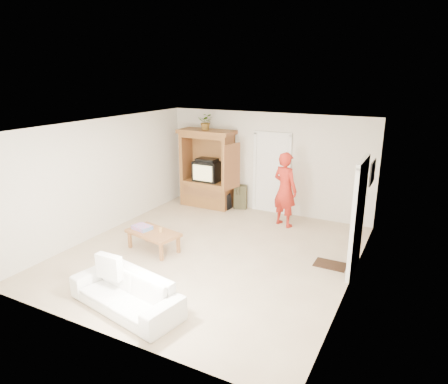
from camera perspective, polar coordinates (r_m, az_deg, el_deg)
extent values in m
plane|color=tan|center=(8.28, -1.89, -8.72)|extent=(6.00, 6.00, 0.00)
plane|color=white|center=(7.54, -2.08, 9.43)|extent=(6.00, 6.00, 0.00)
plane|color=silver|center=(10.44, 6.16, 4.14)|extent=(5.50, 0.00, 5.50)
plane|color=silver|center=(5.57, -17.48, -8.00)|extent=(5.50, 0.00, 5.50)
plane|color=silver|center=(9.43, -16.71, 2.16)|extent=(0.00, 6.00, 6.00)
plane|color=silver|center=(6.95, 18.23, -3.10)|extent=(0.00, 6.00, 6.00)
cube|color=olive|center=(11.05, -2.41, -0.17)|extent=(1.40, 0.60, 0.70)
cube|color=olive|center=(11.14, -5.38, 4.96)|extent=(0.10, 0.60, 1.20)
cube|color=olive|center=(10.51, 0.62, 4.32)|extent=(0.10, 0.60, 1.20)
cube|color=olive|center=(11.04, -1.77, 4.92)|extent=(1.40, 0.06, 1.20)
cube|color=olive|center=(10.69, -2.51, 8.06)|extent=(1.40, 0.60, 0.10)
cube|color=olive|center=(10.68, -2.52, 8.59)|extent=(1.52, 0.68, 0.10)
cube|color=olive|center=(9.95, 1.08, 3.61)|extent=(0.16, 0.67, 1.15)
cube|color=black|center=(10.91, -2.37, 3.02)|extent=(0.70, 0.52, 0.55)
cube|color=tan|center=(10.68, -3.09, 2.71)|extent=(0.58, 0.02, 0.42)
cube|color=black|center=(10.81, -2.47, 4.60)|extent=(0.55, 0.35, 0.08)
cube|color=#A16C37|center=(10.78, -3.17, -0.05)|extent=(1.19, 0.03, 0.25)
cube|color=white|center=(10.43, 6.81, 2.52)|extent=(0.85, 0.05, 2.04)
cube|color=black|center=(7.60, 18.64, -3.68)|extent=(0.05, 0.90, 2.04)
cube|color=black|center=(8.68, 20.45, 2.63)|extent=(0.03, 0.60, 0.48)
cube|color=#382316|center=(8.06, 14.95, -9.99)|extent=(0.60, 0.40, 0.02)
imported|color=#4C7238|center=(10.63, -2.59, 9.99)|extent=(0.47, 0.44, 0.43)
imported|color=#A52116|center=(9.54, 8.70, 0.36)|extent=(0.77, 0.64, 1.80)
imported|color=white|center=(6.56, -13.86, -13.76)|extent=(2.03, 1.10, 0.56)
cube|color=#A16C37|center=(8.39, -10.08, -5.78)|extent=(1.21, 0.81, 0.06)
cube|color=#A16C37|center=(8.68, -13.30, -6.66)|extent=(0.07, 0.07, 0.35)
cube|color=#A16C37|center=(8.95, -10.96, -5.79)|extent=(0.07, 0.07, 0.35)
cube|color=#A16C37|center=(7.99, -8.94, -8.50)|extent=(0.07, 0.07, 0.35)
cube|color=#A16C37|center=(8.28, -6.55, -7.48)|extent=(0.07, 0.07, 0.35)
cube|color=#FD549A|center=(8.53, -11.62, -4.97)|extent=(0.43, 0.35, 0.08)
cylinder|color=tan|center=(8.31, -9.06, -5.35)|extent=(0.08, 0.08, 0.10)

